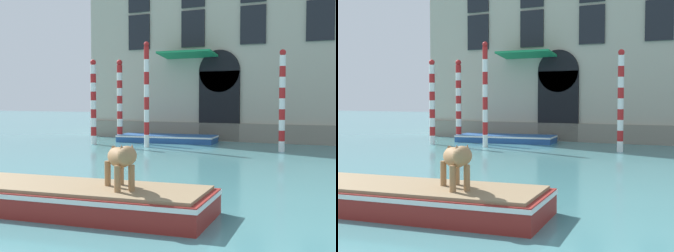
% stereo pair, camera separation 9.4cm
% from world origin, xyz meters
% --- Properties ---
extents(palazzo_left, '(15.75, 7.40, 14.58)m').
position_xyz_m(palazzo_left, '(2.45, 21.59, 7.28)').
color(palazzo_left, '#B2A893').
rests_on(palazzo_left, ground_plane).
extents(boat_foreground, '(7.86, 2.51, 0.53)m').
position_xyz_m(boat_foreground, '(3.40, 3.02, 0.28)').
color(boat_foreground, maroon).
rests_on(boat_foreground, ground_plane).
extents(dog_on_deck, '(1.01, 0.96, 0.85)m').
position_xyz_m(dog_on_deck, '(5.61, 3.14, 1.08)').
color(dog_on_deck, '#997047').
rests_on(dog_on_deck, boat_foreground).
extents(boat_moored_near_palazzo, '(5.05, 2.27, 0.36)m').
position_xyz_m(boat_moored_near_palazzo, '(0.15, 16.97, 0.19)').
color(boat_moored_near_palazzo, '#234C8C').
rests_on(boat_moored_near_palazzo, ground_plane).
extents(mooring_pole_0, '(0.28, 0.28, 4.10)m').
position_xyz_m(mooring_pole_0, '(-2.10, 16.15, 2.07)').
color(mooring_pole_0, white).
rests_on(mooring_pole_0, ground_plane).
extents(mooring_pole_1, '(0.27, 0.27, 3.99)m').
position_xyz_m(mooring_pole_1, '(-2.53, 14.46, 2.02)').
color(mooring_pole_1, white).
rests_on(mooring_pole_1, ground_plane).
extents(mooring_pole_2, '(0.26, 0.26, 4.15)m').
position_xyz_m(mooring_pole_2, '(6.16, 15.04, 2.09)').
color(mooring_pole_2, white).
rests_on(mooring_pole_2, ground_plane).
extents(mooring_pole_3, '(0.24, 0.24, 4.68)m').
position_xyz_m(mooring_pole_3, '(0.32, 14.41, 2.36)').
color(mooring_pole_3, white).
rests_on(mooring_pole_3, ground_plane).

